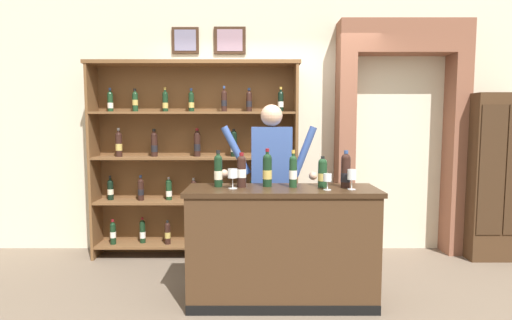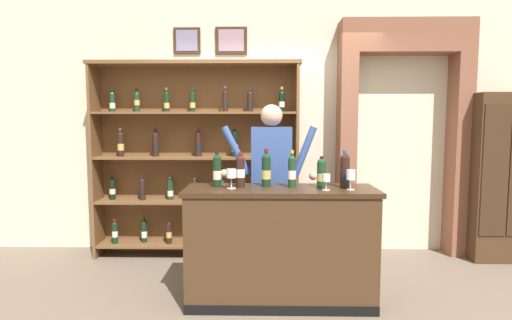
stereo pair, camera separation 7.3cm
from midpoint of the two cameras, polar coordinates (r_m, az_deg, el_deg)
name	(u,v)px [view 1 (the left image)]	position (r m, az deg, el deg)	size (l,w,h in m)	color
ground_plane	(269,302)	(3.70, 1.16, -19.33)	(14.00, 14.00, 0.02)	#6B5B4C
back_wall	(265,114)	(4.91, 0.81, 6.40)	(12.00, 0.19, 3.24)	beige
wine_shelf	(195,155)	(4.66, -9.00, 0.64)	(2.33, 0.34, 2.19)	brown
archway_doorway	(398,124)	(5.05, 18.84, 4.86)	(1.47, 0.45, 2.66)	brown
side_cabinet	(493,176)	(5.27, 29.92, -1.99)	(0.61, 0.44, 1.85)	#422B19
tasting_counter	(281,245)	(3.52, 2.93, -11.88)	(1.60, 0.54, 0.98)	#422B19
shopkeeper	(271,172)	(3.97, 1.56, -1.64)	(0.95, 0.22, 1.70)	#2D3347
tasting_bottle_rosso	(218,170)	(3.46, -5.98, -1.44)	(0.07, 0.07, 0.31)	black
tasting_bottle_brunello	(241,170)	(3.43, -2.71, -1.47)	(0.08, 0.08, 0.29)	black
tasting_bottle_vin_santo	(267,170)	(3.46, 0.93, -1.36)	(0.08, 0.08, 0.33)	black
tasting_bottle_riserva	(293,171)	(3.43, 4.55, -1.51)	(0.07, 0.07, 0.32)	#19381E
tasting_bottle_grappa	(322,172)	(3.47, 8.66, -1.74)	(0.08, 0.08, 0.26)	#19381E
tasting_bottle_bianco	(345,171)	(3.49, 11.82, -1.46)	(0.08, 0.08, 0.31)	black
wine_glass_right	(327,179)	(3.33, 9.30, -2.60)	(0.07, 0.07, 0.13)	silver
wine_glass_spare	(351,175)	(3.39, 12.63, -2.11)	(0.07, 0.07, 0.17)	silver
wine_glass_left	(232,175)	(3.36, -3.98, -2.06)	(0.08, 0.08, 0.16)	silver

